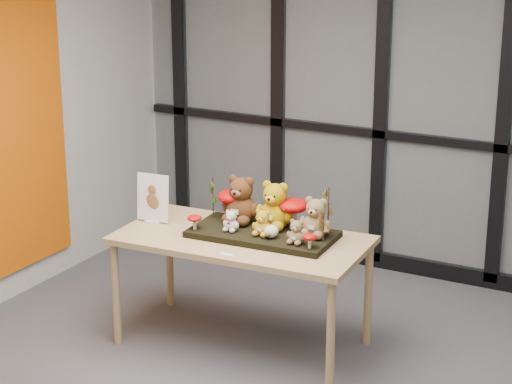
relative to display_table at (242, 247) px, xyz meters
The scene contains 22 objects.
room_shell 1.49m from the display_table, 49.28° to the right, with size 5.00×5.00×5.00m.
glass_partition 1.95m from the display_table, 66.87° to the left, with size 4.90×0.06×2.78m.
display_table is the anchor object (origin of this frame).
diorama_tray 0.15m from the display_table, 29.80° to the left, with size 0.88×0.44×0.04m, color black.
bear_pooh_yellow 0.34m from the display_table, 48.28° to the left, with size 0.25×0.22×0.32m, color #B68808, non-canonical shape.
bear_brown_medium 0.33m from the display_table, 119.86° to the left, with size 0.25×0.23×0.33m, color #4E2912, non-canonical shape.
bear_tan_back 0.51m from the display_table, 18.01° to the left, with size 0.20×0.18×0.27m, color olive, non-canonical shape.
bear_small_yellow 0.24m from the display_table, ahead, with size 0.14×0.12×0.18m, color gold, non-canonical shape.
bear_white_bow 0.19m from the display_table, 158.27° to the right, with size 0.11×0.10×0.15m, color silver, non-canonical shape.
bear_beige_small 0.43m from the display_table, ahead, with size 0.12×0.11×0.16m, color olive, non-canonical shape.
plush_cream_hedgehog 0.26m from the display_table, ahead, with size 0.07×0.06×0.09m, color white, non-canonical shape.
mushroom_back_left 0.32m from the display_table, 132.90° to the left, with size 0.19×0.19×0.21m, color #A60505, non-canonical shape.
mushroom_back_right 0.38m from the display_table, 37.75° to the left, with size 0.19×0.19×0.21m, color #A60505, non-canonical shape.
mushroom_front_left 0.33m from the display_table, 159.50° to the right, with size 0.09×0.09×0.10m, color #A60505, non-canonical shape.
mushroom_front_right 0.52m from the display_table, ahead, with size 0.09×0.09×0.10m, color #A60505, non-canonical shape.
sprig_green_far_left 0.41m from the display_table, 152.27° to the left, with size 0.05×0.05×0.26m, color #15330B, non-canonical shape.
sprig_green_mid_left 0.34m from the display_table, 123.19° to the left, with size 0.05×0.05×0.24m, color #15330B, non-canonical shape.
sprig_dry_far_right 0.58m from the display_table, 20.16° to the left, with size 0.05×0.05×0.30m, color brown, non-canonical shape.
sprig_dry_mid_right 0.55m from the display_table, ahead, with size 0.05×0.05×0.18m, color brown, non-canonical shape.
sprig_green_centre 0.32m from the display_table, 75.11° to the left, with size 0.05×0.05×0.21m, color #15330B, non-canonical shape.
sign_holder 0.68m from the display_table, behind, with size 0.22×0.07×0.32m.
label_card 0.32m from the display_table, 77.89° to the right, with size 0.09×0.03×0.00m, color white.
Camera 1 is at (1.90, -3.85, 2.65)m, focal length 65.00 mm.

